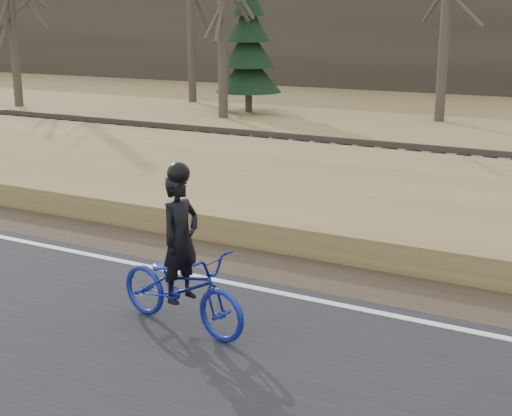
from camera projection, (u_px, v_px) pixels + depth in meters
The scene contains 10 objects.
shoulder at pixel (30, 222), 12.96m from camera, with size 120.00×1.60×0.04m, color #473A2B.
embankment at pixel (133, 180), 15.45m from camera, with size 120.00×5.00×0.44m, color #957F4C.
ballast at pixel (224, 152), 18.67m from camera, with size 120.00×3.00×0.45m, color slate.
railroad at pixel (223, 140), 18.59m from camera, with size 120.00×2.40×0.29m.
treeline_backdrop at pixel (445, 31), 36.59m from camera, with size 120.00×4.00×6.00m, color #383328.
cyclist at pixel (181, 277), 8.30m from camera, with size 1.97×0.96×1.99m.
bare_tree_far_left at pixel (11, 6), 29.32m from camera, with size 0.36×0.36×8.23m, color #483F35.
bare_tree_left at pixel (191, 12), 31.01m from camera, with size 0.36×0.36×7.81m, color #483F35.
bare_tree_near_left at pixel (222, 11), 25.86m from camera, with size 0.36×0.36×7.78m, color #483F35.
conifer at pixel (249, 49), 27.82m from camera, with size 2.60×2.60×5.25m.
Camera 1 is at (9.61, -7.74, 3.60)m, focal length 50.00 mm.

